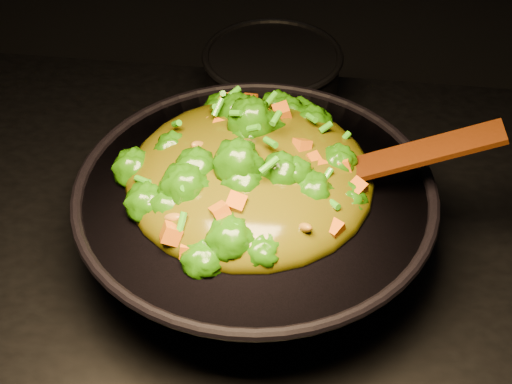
# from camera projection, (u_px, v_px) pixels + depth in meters

# --- Properties ---
(wok) EXTENTS (0.58, 0.58, 0.13)m
(wok) POSITION_uv_depth(u_px,v_px,m) (255.00, 223.00, 0.95)
(wok) COLOR black
(wok) RESTS_ON stovetop
(stir_fry) EXTENTS (0.40, 0.40, 0.11)m
(stir_fry) POSITION_uv_depth(u_px,v_px,m) (250.00, 149.00, 0.88)
(stir_fry) COLOR #1E5806
(stir_fry) RESTS_ON wok
(spatula) EXTENTS (0.26, 0.06, 0.11)m
(spatula) POSITION_uv_depth(u_px,v_px,m) (390.00, 161.00, 0.87)
(spatula) COLOR #341705
(spatula) RESTS_ON wok
(back_pot) EXTENTS (0.22, 0.22, 0.12)m
(back_pot) POSITION_uv_depth(u_px,v_px,m) (272.00, 85.00, 1.18)
(back_pot) COLOR black
(back_pot) RESTS_ON stovetop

